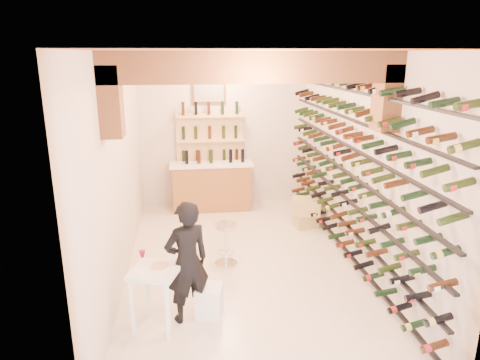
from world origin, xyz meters
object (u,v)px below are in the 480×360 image
Objects in this scene: wine_rack at (344,166)px; white_stool at (209,300)px; tasting_table at (156,279)px; chrome_barstool at (226,241)px; crate_lower at (306,220)px; person at (187,262)px; back_counter at (212,185)px.

wine_rack is 2.81m from white_stool.
chrome_barstool is at bearing 76.45° from tasting_table.
crate_lower is (1.99, 2.67, -0.07)m from white_stool.
white_stool is 0.93× the size of crate_lower.
white_stool is at bearing 34.15° from tasting_table.
crate_lower is (-0.13, 1.41, -1.42)m from wine_rack.
wine_rack reaches higher than chrome_barstool.
person reaches higher than chrome_barstool.
back_counter is at bearing 85.76° from white_stool.
back_counter is 1.11× the size of person.
tasting_table is at bearing -152.52° from wine_rack.
white_stool is at bearing -94.24° from back_counter.
wine_rack is 3.38m from back_counter.
person is at bearing -151.19° from wine_rack.
back_counter reaches higher than crate_lower.
back_counter reaches higher than chrome_barstool.
white_stool is (-0.29, -3.91, -0.33)m from back_counter.
back_counter is 4.28× the size of white_stool.
person is 3.58m from crate_lower.
wine_rack is at bearing 30.70° from white_stool.
white_stool is 3.33m from crate_lower.
crate_lower is (2.25, 2.72, -0.64)m from person.
wine_rack is 2.12m from chrome_barstool.
wine_rack reaches higher than crate_lower.
chrome_barstool is at bearing -88.83° from back_counter.
person is at bearing -129.56° from crate_lower.
tasting_table reaches higher than white_stool.
chrome_barstool is at bearing -136.26° from person.
white_stool is 0.59× the size of chrome_barstool.
wine_rack reaches higher than white_stool.
back_counter is (-1.83, 2.65, -1.02)m from wine_rack.
person is at bearing -169.38° from white_stool.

